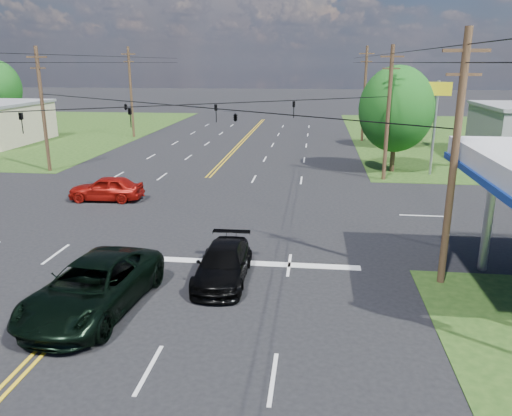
# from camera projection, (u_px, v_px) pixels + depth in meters

# --- Properties ---
(ground) EXTENTS (280.00, 280.00, 0.00)m
(ground) POSITION_uv_depth(u_px,v_px,m) (179.00, 208.00, 29.65)
(ground) COLOR black
(ground) RESTS_ON ground
(stop_bar) EXTENTS (10.00, 0.50, 0.02)m
(stop_bar) POSITION_uv_depth(u_px,v_px,m) (243.00, 263.00, 21.46)
(stop_bar) COLOR silver
(stop_bar) RESTS_ON ground
(pole_se) EXTENTS (1.60, 0.28, 9.50)m
(pole_se) POSITION_uv_depth(u_px,v_px,m) (454.00, 159.00, 18.21)
(pole_se) COLOR #40301B
(pole_se) RESTS_ON ground
(pole_nw) EXTENTS (1.60, 0.28, 9.50)m
(pole_nw) POSITION_uv_depth(u_px,v_px,m) (43.00, 108.00, 38.33)
(pole_nw) COLOR #40301B
(pole_nw) RESTS_ON ground
(pole_ne) EXTENTS (1.60, 0.28, 9.50)m
(pole_ne) POSITION_uv_depth(u_px,v_px,m) (388.00, 112.00, 35.37)
(pole_ne) COLOR #40301B
(pole_ne) RESTS_ON ground
(pole_left_far) EXTENTS (1.60, 0.28, 10.00)m
(pole_left_far) POSITION_uv_depth(u_px,v_px,m) (131.00, 91.00, 56.37)
(pole_left_far) COLOR #40301B
(pole_left_far) RESTS_ON ground
(pole_right_far) EXTENTS (1.60, 0.28, 10.00)m
(pole_right_far) POSITION_uv_depth(u_px,v_px,m) (365.00, 93.00, 53.40)
(pole_right_far) COLOR #40301B
(pole_right_far) RESTS_ON ground
(span_wire_signals) EXTENTS (26.00, 18.00, 1.13)m
(span_wire_signals) POSITION_uv_depth(u_px,v_px,m) (174.00, 105.00, 27.97)
(span_wire_signals) COLOR black
(span_wire_signals) RESTS_ON ground
(power_lines) EXTENTS (26.04, 100.00, 0.64)m
(power_lines) POSITION_uv_depth(u_px,v_px,m) (161.00, 56.00, 25.33)
(power_lines) COLOR black
(power_lines) RESTS_ON ground
(tree_right_a) EXTENTS (5.70, 5.70, 8.18)m
(tree_right_a) POSITION_uv_depth(u_px,v_px,m) (396.00, 109.00, 38.13)
(tree_right_a) COLOR #40301B
(tree_right_a) RESTS_ON ground
(tree_right_b) EXTENTS (4.94, 4.94, 7.09)m
(tree_right_b) POSITION_uv_depth(u_px,v_px,m) (403.00, 105.00, 49.46)
(tree_right_b) COLOR #40301B
(tree_right_b) RESTS_ON ground
(pickup_dkgreen) EXTENTS (3.55, 6.64, 1.77)m
(pickup_dkgreen) POSITION_uv_depth(u_px,v_px,m) (93.00, 287.00, 17.13)
(pickup_dkgreen) COLOR black
(pickup_dkgreen) RESTS_ON ground
(suv_black) EXTENTS (2.00, 4.78, 1.38)m
(suv_black) POSITION_uv_depth(u_px,v_px,m) (223.00, 264.00, 19.60)
(suv_black) COLOR black
(suv_black) RESTS_ON ground
(sedan_red) EXTENTS (4.62, 2.04, 1.54)m
(sedan_red) POSITION_uv_depth(u_px,v_px,m) (106.00, 188.00, 31.04)
(sedan_red) COLOR #9B110B
(sedan_red) RESTS_ON ground
(polesign_ne) EXTENTS (1.93, 0.76, 7.05)m
(polesign_ne) POSITION_uv_depth(u_px,v_px,m) (437.00, 104.00, 36.90)
(polesign_ne) COLOR #A5A5AA
(polesign_ne) RESTS_ON ground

